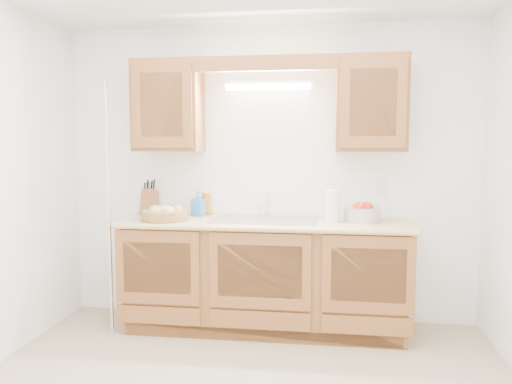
% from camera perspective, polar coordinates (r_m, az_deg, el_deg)
% --- Properties ---
extents(room, '(3.52, 3.50, 2.50)m').
position_cam_1_polar(room, '(2.80, -1.90, 0.06)').
color(room, tan).
rests_on(room, ground).
extents(base_cabinets, '(2.20, 0.60, 0.86)m').
position_cam_1_polar(base_cabinets, '(4.12, 0.99, -9.55)').
color(base_cabinets, brown).
rests_on(base_cabinets, ground).
extents(countertop, '(2.30, 0.63, 0.04)m').
position_cam_1_polar(countertop, '(4.02, 0.97, -3.54)').
color(countertop, '#E4B977').
rests_on(countertop, base_cabinets).
extents(upper_cabinet_left, '(0.55, 0.33, 0.75)m').
position_cam_1_polar(upper_cabinet_left, '(4.30, -9.97, 9.62)').
color(upper_cabinet_left, brown).
rests_on(upper_cabinet_left, room).
extents(upper_cabinet_right, '(0.55, 0.33, 0.75)m').
position_cam_1_polar(upper_cabinet_right, '(4.11, 12.99, 9.74)').
color(upper_cabinet_right, brown).
rests_on(upper_cabinet_right, room).
extents(valance, '(2.20, 0.05, 0.12)m').
position_cam_1_polar(valance, '(4.02, 1.01, 14.51)').
color(valance, brown).
rests_on(valance, room).
extents(fluorescent_fixture, '(0.76, 0.08, 0.08)m').
position_cam_1_polar(fluorescent_fixture, '(4.22, 1.38, 12.12)').
color(fluorescent_fixture, white).
rests_on(fluorescent_fixture, room).
extents(sink, '(0.84, 0.46, 0.36)m').
position_cam_1_polar(sink, '(4.04, 1.01, -4.22)').
color(sink, '#9E9EA3').
rests_on(sink, countertop).
extents(wire_shelf_pole, '(0.03, 0.03, 2.00)m').
position_cam_1_polar(wire_shelf_pole, '(4.08, -16.45, -1.93)').
color(wire_shelf_pole, silver).
rests_on(wire_shelf_pole, ground).
extents(outlet_plate, '(0.08, 0.01, 0.12)m').
position_cam_1_polar(outlet_plate, '(4.29, 14.20, 0.51)').
color(outlet_plate, white).
rests_on(outlet_plate, room).
extents(fruit_basket, '(0.41, 0.41, 0.12)m').
position_cam_1_polar(fruit_basket, '(4.10, -10.36, -2.42)').
color(fruit_basket, '#B38248').
rests_on(fruit_basket, countertop).
extents(knife_block, '(0.13, 0.19, 0.32)m').
position_cam_1_polar(knife_block, '(4.42, -12.12, -1.08)').
color(knife_block, brown).
rests_on(knife_block, countertop).
extents(orange_canister, '(0.08, 0.08, 0.20)m').
position_cam_1_polar(orange_canister, '(4.34, -5.71, -1.26)').
color(orange_canister, '#DA600C').
rests_on(orange_canister, countertop).
extents(soap_bottle, '(0.12, 0.12, 0.21)m').
position_cam_1_polar(soap_bottle, '(4.28, -6.61, -1.28)').
color(soap_bottle, '#297ED0').
rests_on(soap_bottle, countertop).
extents(sponge, '(0.11, 0.09, 0.02)m').
position_cam_1_polar(sponge, '(4.35, -5.70, -2.47)').
color(sponge, '#CC333F').
rests_on(sponge, countertop).
extents(paper_towel, '(0.14, 0.14, 0.30)m').
position_cam_1_polar(paper_towel, '(4.01, 8.74, -1.57)').
color(paper_towel, silver).
rests_on(paper_towel, countertop).
extents(apple_bowl, '(0.34, 0.34, 0.15)m').
position_cam_1_polar(apple_bowl, '(4.05, 12.05, -2.34)').
color(apple_bowl, silver).
rests_on(apple_bowl, countertop).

